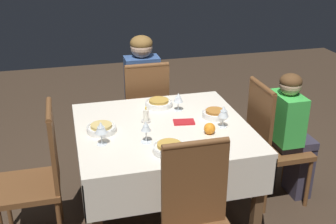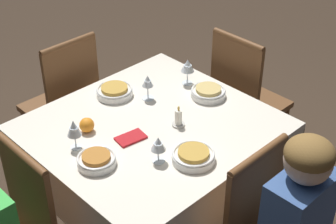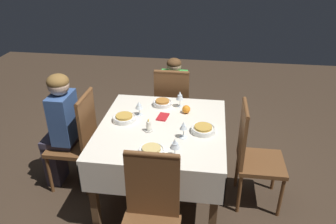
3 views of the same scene
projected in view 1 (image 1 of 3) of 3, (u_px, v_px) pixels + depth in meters
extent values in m
plane|color=#3D2D21|center=(163.00, 214.00, 3.22)|extent=(8.00, 8.00, 0.00)
cube|color=silver|center=(163.00, 129.00, 2.92)|extent=(1.18, 1.11, 0.04)
cube|color=silver|center=(147.00, 116.00, 3.47)|extent=(1.18, 0.01, 0.26)
cube|color=silver|center=(185.00, 190.00, 2.50)|extent=(1.18, 0.01, 0.26)
cube|color=silver|center=(240.00, 138.00, 3.12)|extent=(0.01, 1.11, 0.26)
cube|color=silver|center=(78.00, 157.00, 2.85)|extent=(0.01, 1.11, 0.26)
cube|color=brown|center=(209.00, 137.00, 3.62)|extent=(0.06, 0.06, 0.71)
cube|color=brown|center=(86.00, 152.00, 3.38)|extent=(0.06, 0.06, 0.71)
cube|color=brown|center=(257.00, 202.00, 2.76)|extent=(0.06, 0.06, 0.71)
cube|color=brown|center=(144.00, 116.00, 3.84)|extent=(0.41, 0.41, 0.04)
cube|color=brown|center=(147.00, 95.00, 3.56)|extent=(0.38, 0.03, 0.52)
cylinder|color=brown|center=(147.00, 66.00, 3.46)|extent=(0.37, 0.04, 0.04)
cylinder|color=brown|center=(159.00, 128.00, 4.13)|extent=(0.03, 0.03, 0.41)
cylinder|color=brown|center=(123.00, 132.00, 4.05)|extent=(0.03, 0.03, 0.41)
cylinder|color=brown|center=(168.00, 144.00, 3.82)|extent=(0.03, 0.03, 0.41)
cylinder|color=brown|center=(129.00, 149.00, 3.74)|extent=(0.03, 0.03, 0.41)
cube|color=brown|center=(279.00, 150.00, 3.26)|extent=(0.41, 0.41, 0.04)
cube|color=brown|center=(260.00, 119.00, 3.11)|extent=(0.03, 0.38, 0.52)
cylinder|color=brown|center=(263.00, 86.00, 3.00)|extent=(0.04, 0.37, 0.04)
cylinder|color=brown|center=(308.00, 183.00, 3.24)|extent=(0.03, 0.03, 0.41)
cylinder|color=brown|center=(285.00, 161.00, 3.55)|extent=(0.03, 0.03, 0.41)
cylinder|color=brown|center=(266.00, 190.00, 3.16)|extent=(0.03, 0.03, 0.41)
cylinder|color=brown|center=(246.00, 166.00, 3.47)|extent=(0.03, 0.03, 0.41)
cube|color=brown|center=(28.00, 187.00, 2.79)|extent=(0.41, 0.41, 0.04)
cube|color=brown|center=(53.00, 147.00, 2.72)|extent=(0.03, 0.38, 0.52)
cylinder|color=brown|center=(49.00, 110.00, 2.62)|extent=(0.04, 0.37, 0.04)
cylinder|color=brown|center=(8.00, 203.00, 3.00)|extent=(0.03, 0.03, 0.41)
cylinder|color=brown|center=(59.00, 196.00, 3.08)|extent=(0.03, 0.03, 0.41)
cube|color=brown|center=(195.00, 185.00, 2.31)|extent=(0.38, 0.03, 0.52)
cylinder|color=brown|center=(196.00, 144.00, 2.21)|extent=(0.37, 0.04, 0.04)
cube|color=#383342|center=(140.00, 127.00, 4.10)|extent=(0.23, 0.14, 0.45)
cube|color=#383342|center=(141.00, 106.00, 3.93)|extent=(0.24, 0.31, 0.06)
cube|color=#38568E|center=(142.00, 83.00, 3.74)|extent=(0.30, 0.18, 0.47)
sphere|color=beige|center=(141.00, 47.00, 3.61)|extent=(0.19, 0.19, 0.19)
ellipsoid|color=brown|center=(141.00, 43.00, 3.60)|extent=(0.19, 0.19, 0.13)
cube|color=#383342|center=(299.00, 169.00, 3.39)|extent=(0.14, 0.22, 0.45)
cube|color=#383342|center=(293.00, 142.00, 3.27)|extent=(0.31, 0.24, 0.06)
cube|color=green|center=(286.00, 118.00, 3.16)|extent=(0.18, 0.30, 0.38)
sphere|color=#D6A884|center=(291.00, 85.00, 3.06)|extent=(0.16, 0.16, 0.16)
ellipsoid|color=brown|center=(291.00, 81.00, 3.05)|extent=(0.16, 0.16, 0.11)
cylinder|color=white|center=(159.00, 104.00, 3.24)|extent=(0.21, 0.21, 0.04)
torus|color=white|center=(159.00, 101.00, 3.23)|extent=(0.20, 0.20, 0.01)
cylinder|color=gold|center=(159.00, 101.00, 3.22)|extent=(0.15, 0.15, 0.02)
cylinder|color=white|center=(178.00, 110.00, 3.17)|extent=(0.06, 0.06, 0.00)
cylinder|color=white|center=(178.00, 106.00, 3.16)|extent=(0.01, 0.01, 0.07)
cone|color=white|center=(178.00, 97.00, 3.13)|extent=(0.07, 0.07, 0.07)
cylinder|color=white|center=(178.00, 99.00, 3.13)|extent=(0.04, 0.04, 0.03)
cylinder|color=white|center=(215.00, 115.00, 3.05)|extent=(0.19, 0.19, 0.04)
torus|color=white|center=(215.00, 112.00, 3.04)|extent=(0.18, 0.18, 0.01)
cylinder|color=#B2702D|center=(215.00, 111.00, 3.04)|extent=(0.13, 0.13, 0.02)
cylinder|color=white|center=(223.00, 127.00, 2.90)|extent=(0.06, 0.06, 0.00)
cylinder|color=white|center=(223.00, 122.00, 2.89)|extent=(0.01, 0.01, 0.07)
cone|color=white|center=(224.00, 111.00, 2.86)|extent=(0.07, 0.07, 0.08)
cylinder|color=white|center=(223.00, 113.00, 2.86)|extent=(0.04, 0.04, 0.04)
cylinder|color=white|center=(102.00, 129.00, 2.83)|extent=(0.20, 0.20, 0.04)
torus|color=white|center=(101.00, 126.00, 2.82)|extent=(0.19, 0.19, 0.01)
cylinder|color=tan|center=(101.00, 126.00, 2.82)|extent=(0.14, 0.14, 0.02)
cylinder|color=white|center=(102.00, 144.00, 2.67)|extent=(0.06, 0.06, 0.00)
cylinder|color=white|center=(102.00, 138.00, 2.65)|extent=(0.01, 0.01, 0.08)
cone|color=white|center=(101.00, 127.00, 2.62)|extent=(0.08, 0.08, 0.08)
cylinder|color=white|center=(101.00, 129.00, 2.63)|extent=(0.05, 0.05, 0.03)
cylinder|color=white|center=(169.00, 149.00, 2.58)|extent=(0.21, 0.21, 0.04)
torus|color=white|center=(169.00, 146.00, 2.57)|extent=(0.20, 0.20, 0.01)
cylinder|color=gold|center=(169.00, 145.00, 2.57)|extent=(0.15, 0.15, 0.02)
cylinder|color=white|center=(146.00, 142.00, 2.70)|extent=(0.07, 0.07, 0.00)
cylinder|color=white|center=(146.00, 136.00, 2.68)|extent=(0.01, 0.01, 0.08)
cone|color=white|center=(146.00, 126.00, 2.65)|extent=(0.06, 0.06, 0.07)
cylinder|color=white|center=(146.00, 128.00, 2.66)|extent=(0.04, 0.04, 0.03)
cylinder|color=beige|center=(146.00, 121.00, 2.98)|extent=(0.07, 0.07, 0.01)
cylinder|color=white|center=(146.00, 115.00, 2.96)|extent=(0.04, 0.04, 0.08)
ellipsoid|color=#F9C64C|center=(146.00, 108.00, 2.94)|extent=(0.01, 0.01, 0.03)
sphere|color=orange|center=(210.00, 128.00, 2.80)|extent=(0.08, 0.08, 0.08)
cube|color=red|center=(184.00, 122.00, 2.97)|extent=(0.16, 0.11, 0.01)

